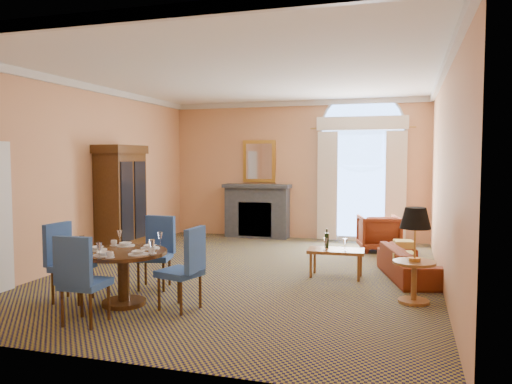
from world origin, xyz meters
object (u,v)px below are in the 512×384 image
(dining_table, at_px, (123,264))
(armchair, at_px, (379,233))
(sofa, at_px, (410,263))
(armoire, at_px, (121,203))
(side_table, at_px, (415,242))
(coffee_table, at_px, (335,251))

(dining_table, xyz_separation_m, armchair, (2.93, 4.78, -0.17))
(sofa, height_order, armchair, armchair)
(armoire, height_order, armchair, armoire)
(dining_table, xyz_separation_m, side_table, (3.58, 1.19, 0.27))
(dining_table, bearing_deg, side_table, 18.37)
(armoire, xyz_separation_m, dining_table, (1.74, -2.74, -0.49))
(side_table, bearing_deg, sofa, 92.15)
(armoire, relative_size, sofa, 1.27)
(armchair, distance_m, coffee_table, 2.55)
(armoire, height_order, coffee_table, armoire)
(dining_table, xyz_separation_m, coffee_table, (2.40, 2.28, -0.12))
(armoire, relative_size, coffee_table, 2.34)
(side_table, bearing_deg, armoire, 163.74)
(armchair, relative_size, coffee_table, 0.88)
(side_table, bearing_deg, armchair, 100.23)
(coffee_table, bearing_deg, armchair, 74.46)
(sofa, xyz_separation_m, coffee_table, (-1.13, -0.24, 0.17))
(armchair, bearing_deg, sofa, 90.13)
(armoire, height_order, side_table, armoire)
(armoire, distance_m, dining_table, 3.28)
(side_table, bearing_deg, dining_table, -161.63)
(armoire, xyz_separation_m, side_table, (5.32, -1.55, -0.23))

